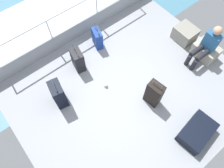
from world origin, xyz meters
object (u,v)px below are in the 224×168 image
(suitcase_0, at_px, (78,60))
(suitcase_2, at_px, (197,132))
(cargo_crate_1, at_px, (205,51))
(passenger_seated, at_px, (207,45))
(suitcase_4, at_px, (59,94))
(suitcase_3, at_px, (154,94))
(suitcase_1, at_px, (97,38))
(paper_cup, at_px, (106,85))
(cargo_crate_0, at_px, (185,34))

(suitcase_0, relative_size, suitcase_2, 0.85)
(cargo_crate_1, bearing_deg, passenger_seated, -90.00)
(suitcase_4, bearing_deg, suitcase_3, 51.52)
(passenger_seated, xyz_separation_m, suitcase_1, (-1.99, -1.74, -0.29))
(suitcase_2, height_order, suitcase_3, suitcase_3)
(cargo_crate_1, distance_m, suitcase_3, 1.95)
(suitcase_4, xyz_separation_m, paper_cup, (0.33, 1.03, -0.30))
(suitcase_0, bearing_deg, suitcase_3, 22.97)
(passenger_seated, xyz_separation_m, suitcase_3, (0.08, -1.76, -0.19))
(cargo_crate_1, distance_m, suitcase_2, 2.15)
(suitcase_3, bearing_deg, suitcase_0, -157.03)
(cargo_crate_1, height_order, paper_cup, cargo_crate_1)
(cargo_crate_1, height_order, suitcase_3, suitcase_3)
(suitcase_1, bearing_deg, cargo_crate_1, 43.94)
(suitcase_1, relative_size, paper_cup, 6.83)
(suitcase_2, bearing_deg, cargo_crate_1, 125.03)
(passenger_seated, height_order, suitcase_2, passenger_seated)
(cargo_crate_0, xyz_separation_m, paper_cup, (-0.17, -2.55, -0.14))
(suitcase_3, bearing_deg, passenger_seated, 92.67)
(suitcase_0, relative_size, paper_cup, 7.27)
(cargo_crate_0, xyz_separation_m, suitcase_1, (-1.29, -1.94, 0.07))
(suitcase_3, distance_m, suitcase_4, 2.07)
(suitcase_2, relative_size, suitcase_3, 1.04)
(suitcase_2, bearing_deg, cargo_crate_0, 137.51)
(cargo_crate_0, relative_size, suitcase_4, 0.69)
(passenger_seated, height_order, suitcase_4, passenger_seated)
(cargo_crate_1, xyz_separation_m, suitcase_2, (1.23, -1.76, -0.04))
(suitcase_0, distance_m, suitcase_1, 0.83)
(cargo_crate_0, relative_size, paper_cup, 5.73)
(passenger_seated, relative_size, suitcase_4, 1.27)
(suitcase_1, bearing_deg, cargo_crate_0, 56.36)
(suitcase_3, bearing_deg, cargo_crate_0, 111.92)
(suitcase_4, bearing_deg, paper_cup, 72.33)
(suitcase_4, bearing_deg, suitcase_0, 121.43)
(cargo_crate_0, relative_size, suitcase_0, 0.79)
(cargo_crate_0, xyz_separation_m, suitcase_3, (0.79, -1.95, 0.17))
(suitcase_2, xyz_separation_m, suitcase_4, (-2.44, -1.80, 0.22))
(paper_cup, bearing_deg, suitcase_2, 20.14)
(cargo_crate_1, relative_size, passenger_seated, 0.61)
(cargo_crate_0, relative_size, suitcase_1, 0.84)
(suitcase_0, bearing_deg, cargo_crate_1, 57.45)
(paper_cup, bearing_deg, suitcase_4, -107.67)
(suitcase_4, bearing_deg, suitcase_2, 36.46)
(suitcase_4, bearing_deg, passenger_seated, 70.38)
(suitcase_3, bearing_deg, suitcase_2, 8.95)
(suitcase_4, distance_m, paper_cup, 1.12)
(suitcase_2, bearing_deg, passenger_seated, 127.94)
(suitcase_0, bearing_deg, suitcase_4, -58.57)
(suitcase_1, xyz_separation_m, paper_cup, (1.11, -0.61, -0.21))
(suitcase_0, bearing_deg, paper_cup, 11.59)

